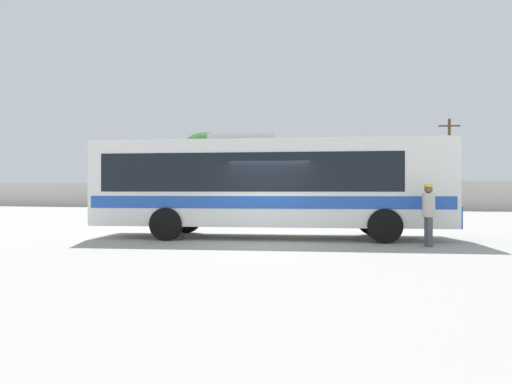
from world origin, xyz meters
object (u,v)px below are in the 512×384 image
at_px(parked_car_leftmost_grey, 159,200).
at_px(utility_pole_near, 449,162).
at_px(attendant_by_bus_door, 428,211).
at_px(coach_bus_white_blue, 265,183).
at_px(parked_car_rightmost_dark_blue, 384,201).
at_px(parked_car_second_grey, 232,200).
at_px(roadside_tree_midleft, 320,161).
at_px(roadside_tree_left, 205,154).
at_px(parked_car_third_grey, 302,201).

xyz_separation_m(parked_car_leftmost_grey, utility_pole_near, (24.39, 5.62, 3.26)).
bearing_deg(attendant_by_bus_door, coach_bus_white_blue, 166.04).
xyz_separation_m(attendant_by_bus_door, parked_car_rightmost_dark_blue, (-0.44, 21.72, -0.20)).
bearing_deg(coach_bus_white_blue, parked_car_rightmost_dark_blue, 77.42).
height_order(coach_bus_white_blue, parked_car_second_grey, coach_bus_white_blue).
bearing_deg(roadside_tree_midleft, parked_car_leftmost_grey, -145.13).
bearing_deg(roadside_tree_left, roadside_tree_midleft, -2.39).
distance_m(parked_car_second_grey, roadside_tree_midleft, 11.81).
bearing_deg(coach_bus_white_blue, roadside_tree_left, 114.47).
relative_size(coach_bus_white_blue, utility_pole_near, 1.53).
distance_m(parked_car_third_grey, utility_pole_near, 13.61).
relative_size(parked_car_leftmost_grey, utility_pole_near, 0.56).
relative_size(attendant_by_bus_door, utility_pole_near, 0.23).
distance_m(roadside_tree_left, roadside_tree_midleft, 12.37).
bearing_deg(attendant_by_bus_door, utility_pole_near, 79.34).
bearing_deg(utility_pole_near, roadside_tree_midleft, 163.44).
height_order(coach_bus_white_blue, parked_car_third_grey, coach_bus_white_blue).
relative_size(attendant_by_bus_door, parked_car_rightmost_dark_blue, 0.37).
height_order(attendant_by_bus_door, parked_car_leftmost_grey, attendant_by_bus_door).
xyz_separation_m(parked_car_second_grey, parked_car_third_grey, (5.75, 0.15, 0.01)).
bearing_deg(utility_pole_near, parked_car_rightmost_dark_blue, -135.20).
height_order(utility_pole_near, roadside_tree_left, roadside_tree_left).
distance_m(coach_bus_white_blue, roadside_tree_left, 33.09).
bearing_deg(parked_car_leftmost_grey, roadside_tree_midleft, 34.87).
height_order(parked_car_third_grey, parked_car_rightmost_dark_blue, parked_car_rightmost_dark_blue).
height_order(attendant_by_bus_door, roadside_tree_midleft, roadside_tree_midleft).
distance_m(parked_car_second_grey, roadside_tree_left, 12.54).
xyz_separation_m(utility_pole_near, roadside_tree_midleft, (-11.44, 3.40, 0.47)).
relative_size(attendant_by_bus_door, parked_car_leftmost_grey, 0.40).
relative_size(utility_pole_near, roadside_tree_left, 0.98).
bearing_deg(parked_car_second_grey, parked_car_rightmost_dark_blue, 1.92).
relative_size(parked_car_second_grey, roadside_tree_left, 0.51).
bearing_deg(coach_bus_white_blue, roadside_tree_midleft, 92.53).
distance_m(attendant_by_bus_door, parked_car_rightmost_dark_blue, 21.73).
distance_m(coach_bus_white_blue, parked_car_third_grey, 20.33).
bearing_deg(parked_car_second_grey, roadside_tree_midleft, 56.48).
xyz_separation_m(coach_bus_white_blue, parked_car_leftmost_grey, (-14.25, 20.39, -1.06)).
relative_size(attendant_by_bus_door, roadside_tree_left, 0.22).
relative_size(coach_bus_white_blue, parked_car_rightmost_dark_blue, 2.51).
xyz_separation_m(roadside_tree_left, roadside_tree_midleft, (12.32, -0.51, -1.01)).
bearing_deg(parked_car_leftmost_grey, parked_car_third_grey, -0.76).
bearing_deg(parked_car_second_grey, parked_car_third_grey, 1.52).
xyz_separation_m(coach_bus_white_blue, parked_car_second_grey, (-7.49, 20.07, -1.06)).
height_order(parked_car_leftmost_grey, roadside_tree_midleft, roadside_tree_midleft).
bearing_deg(roadside_tree_left, parked_car_rightmost_dark_blue, -27.46).
height_order(coach_bus_white_blue, roadside_tree_left, roadside_tree_left).
distance_m(parked_car_second_grey, parked_car_rightmost_dark_blue, 12.06).
relative_size(parked_car_leftmost_grey, roadside_tree_midleft, 0.68).
xyz_separation_m(attendant_by_bus_door, roadside_tree_midleft, (-6.31, 30.66, 3.52)).
height_order(parked_car_leftmost_grey, parked_car_second_grey, parked_car_leftmost_grey).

